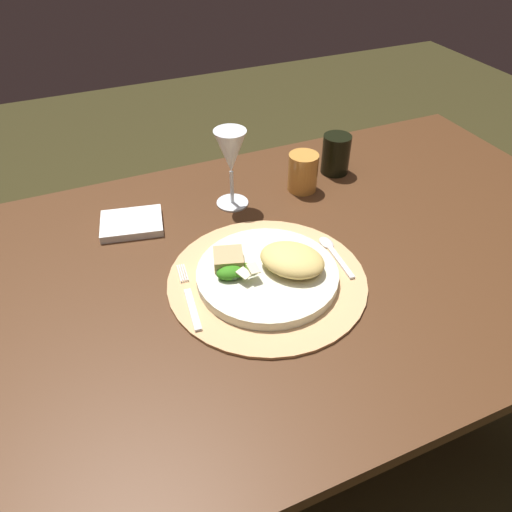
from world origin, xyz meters
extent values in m
plane|color=#322D14|center=(0.00, 0.00, 0.00)|extent=(6.00, 6.00, 0.00)
cube|color=#492A16|center=(0.00, 0.00, 0.71)|extent=(1.48, 0.83, 0.03)
cylinder|color=#4E2C19|center=(0.67, 0.34, 0.35)|extent=(0.07, 0.07, 0.70)
cylinder|color=tan|center=(-0.02, -0.05, 0.73)|extent=(0.36, 0.36, 0.01)
cylinder|color=silver|center=(-0.02, -0.05, 0.74)|extent=(0.25, 0.25, 0.02)
ellipsoid|color=#DEBE67|center=(0.02, -0.06, 0.77)|extent=(0.14, 0.15, 0.04)
ellipsoid|color=#3C762D|center=(-0.08, -0.02, 0.76)|extent=(0.05, 0.04, 0.01)
ellipsoid|color=#375930|center=(-0.08, -0.03, 0.76)|extent=(0.03, 0.05, 0.02)
ellipsoid|color=#337B13|center=(-0.07, -0.03, 0.76)|extent=(0.06, 0.04, 0.01)
ellipsoid|color=#327C17|center=(-0.08, -0.04, 0.76)|extent=(0.05, 0.04, 0.02)
ellipsoid|color=#3B6114|center=(-0.06, -0.03, 0.76)|extent=(0.06, 0.04, 0.01)
cube|color=beige|center=(-0.07, -0.05, 0.77)|extent=(0.03, 0.03, 0.01)
cube|color=beige|center=(-0.05, -0.06, 0.78)|extent=(0.02, 0.02, 0.01)
cube|color=tan|center=(-0.07, 0.00, 0.76)|extent=(0.06, 0.07, 0.02)
cube|color=silver|center=(-0.17, -0.07, 0.74)|extent=(0.02, 0.10, 0.00)
cube|color=silver|center=(-0.16, 0.03, 0.74)|extent=(0.01, 0.04, 0.00)
cube|color=silver|center=(-0.16, 0.03, 0.74)|extent=(0.01, 0.04, 0.00)
cube|color=silver|center=(-0.15, 0.02, 0.74)|extent=(0.01, 0.04, 0.00)
cube|color=silver|center=(-0.15, 0.02, 0.74)|extent=(0.01, 0.04, 0.00)
cube|color=silver|center=(0.12, -0.06, 0.74)|extent=(0.02, 0.10, 0.00)
ellipsoid|color=silver|center=(0.13, 0.00, 0.74)|extent=(0.02, 0.04, 0.01)
cube|color=white|center=(-0.20, 0.21, 0.74)|extent=(0.14, 0.12, 0.02)
cylinder|color=silver|center=(0.01, 0.21, 0.73)|extent=(0.07, 0.07, 0.00)
cylinder|color=silver|center=(0.01, 0.21, 0.77)|extent=(0.01, 0.01, 0.08)
cone|color=silver|center=(0.01, 0.21, 0.85)|extent=(0.07, 0.07, 0.09)
cylinder|color=#CD8839|center=(0.18, 0.21, 0.77)|extent=(0.07, 0.07, 0.09)
cylinder|color=black|center=(0.29, 0.24, 0.77)|extent=(0.07, 0.07, 0.09)
camera|label=1|loc=(-0.29, -0.63, 1.32)|focal=34.35mm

